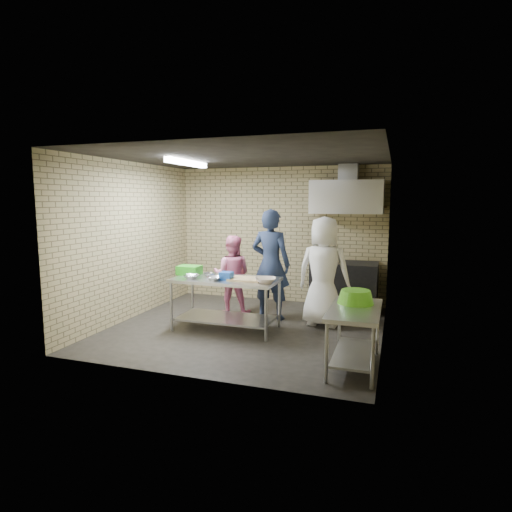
{
  "coord_description": "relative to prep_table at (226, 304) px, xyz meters",
  "views": [
    {
      "loc": [
        2.24,
        -6.19,
        2.05
      ],
      "look_at": [
        0.1,
        0.2,
        1.15
      ],
      "focal_mm": 29.61,
      "sensor_mm": 36.0,
      "label": 1
    }
  ],
  "objects": [
    {
      "name": "mixing_bowl_a",
      "position": [
        -0.5,
        -0.2,
        0.44
      ],
      "size": [
        0.33,
        0.33,
        0.06
      ],
      "primitive_type": "imported",
      "rotation": [
        0.0,
        0.0,
        0.33
      ],
      "color": "silver",
      "rests_on": "prep_table"
    },
    {
      "name": "man_navy",
      "position": [
        0.49,
        0.82,
        0.54
      ],
      "size": [
        0.73,
        0.52,
        1.9
      ],
      "primitive_type": "imported",
      "rotation": [
        0.0,
        0.0,
        3.05
      ],
      "color": "black",
      "rests_on": "floor"
    },
    {
      "name": "front_wall",
      "position": [
        0.28,
        -1.85,
        0.94
      ],
      "size": [
        4.2,
        0.06,
        2.7
      ],
      "primitive_type": "cube",
      "color": "tan",
      "rests_on": "ground"
    },
    {
      "name": "range_hood",
      "position": [
        1.63,
        1.85,
        1.69
      ],
      "size": [
        1.3,
        0.6,
        0.6
      ],
      "primitive_type": "cube",
      "color": "silver",
      "rests_on": "back_wall"
    },
    {
      "name": "woman_white",
      "position": [
        1.43,
        0.7,
        0.48
      ],
      "size": [
        0.94,
        0.67,
        1.79
      ],
      "primitive_type": "imported",
      "rotation": [
        0.0,
        0.0,
        3.02
      ],
      "color": "white",
      "rests_on": "floor"
    },
    {
      "name": "bottle_green",
      "position": [
        2.08,
        2.04,
        1.6
      ],
      "size": [
        0.06,
        0.06,
        0.15
      ],
      "primitive_type": "cylinder",
      "color": "green",
      "rests_on": "wall_shelf"
    },
    {
      "name": "green_basin",
      "position": [
        2.06,
        -0.7,
        0.42
      ],
      "size": [
        0.46,
        0.46,
        0.17
      ],
      "primitive_type": null,
      "color": "#59C626",
      "rests_on": "side_counter"
    },
    {
      "name": "mixing_bowl_b",
      "position": [
        -0.3,
        0.05,
        0.44
      ],
      "size": [
        0.25,
        0.25,
        0.06
      ],
      "primitive_type": "imported",
      "rotation": [
        0.0,
        0.0,
        0.33
      ],
      "color": "#B2B4B9",
      "rests_on": "prep_table"
    },
    {
      "name": "wall_shelf",
      "position": [
        1.93,
        2.04,
        1.51
      ],
      "size": [
        0.8,
        0.2,
        0.04
      ],
      "primitive_type": "cube",
      "color": "#3F2B19",
      "rests_on": "back_wall"
    },
    {
      "name": "woman_pink",
      "position": [
        -0.26,
        0.9,
        0.3
      ],
      "size": [
        0.78,
        0.66,
        1.42
      ],
      "primitive_type": "imported",
      "rotation": [
        0.0,
        0.0,
        3.33
      ],
      "color": "pink",
      "rests_on": "floor"
    },
    {
      "name": "fluorescent_fixture",
      "position": [
        -0.72,
        0.15,
        2.23
      ],
      "size": [
        0.1,
        1.25,
        0.08
      ],
      "primitive_type": "cube",
      "color": "white",
      "rests_on": "ceiling"
    },
    {
      "name": "back_wall",
      "position": [
        0.28,
        2.15,
        0.94
      ],
      "size": [
        4.2,
        0.06,
        2.7
      ],
      "primitive_type": "cube",
      "color": "tan",
      "rests_on": "ground"
    },
    {
      "name": "ceramic_bowl",
      "position": [
        0.7,
        -0.15,
        0.45
      ],
      "size": [
        0.4,
        0.4,
        0.08
      ],
      "primitive_type": "imported",
      "rotation": [
        0.0,
        0.0,
        0.33
      ],
      "color": "beige",
      "rests_on": "prep_table"
    },
    {
      "name": "hood_duct",
      "position": [
        1.63,
        2.0,
        2.14
      ],
      "size": [
        0.35,
        0.3,
        0.3
      ],
      "primitive_type": "cube",
      "color": "#A5A8AD",
      "rests_on": "back_wall"
    },
    {
      "name": "ceiling",
      "position": [
        0.28,
        0.15,
        2.29
      ],
      "size": [
        4.2,
        4.2,
        0.0
      ],
      "primitive_type": "plane",
      "rotation": [
        3.14,
        0.0,
        0.0
      ],
      "color": "black",
      "rests_on": "ground"
    },
    {
      "name": "floor",
      "position": [
        0.28,
        0.15,
        -0.41
      ],
      "size": [
        4.2,
        4.2,
        0.0
      ],
      "primitive_type": "plane",
      "color": "black",
      "rests_on": "ground"
    },
    {
      "name": "left_wall",
      "position": [
        -1.82,
        0.15,
        0.94
      ],
      "size": [
        0.06,
        4.0,
        2.7
      ],
      "primitive_type": "cube",
      "color": "tan",
      "rests_on": "ground"
    },
    {
      "name": "right_wall",
      "position": [
        2.38,
        0.15,
        0.94
      ],
      "size": [
        0.06,
        4.0,
        2.7
      ],
      "primitive_type": "cube",
      "color": "tan",
      "rests_on": "ground"
    },
    {
      "name": "bottle_red",
      "position": [
        1.68,
        2.04,
        1.62
      ],
      "size": [
        0.07,
        0.07,
        0.18
      ],
      "primitive_type": "cylinder",
      "color": "#B22619",
      "rests_on": "wall_shelf"
    },
    {
      "name": "prep_table",
      "position": [
        0.0,
        0.0,
        0.0
      ],
      "size": [
        1.65,
        0.82,
        0.82
      ],
      "primitive_type": "cube",
      "color": "silver",
      "rests_on": "floor"
    },
    {
      "name": "green_crate",
      "position": [
        -0.7,
        0.12,
        0.49
      ],
      "size": [
        0.37,
        0.27,
        0.15
      ],
      "primitive_type": "cube",
      "color": "green",
      "rests_on": "prep_table"
    },
    {
      "name": "stove",
      "position": [
        1.63,
        1.8,
        0.04
      ],
      "size": [
        1.2,
        0.7,
        0.9
      ],
      "primitive_type": "cube",
      "color": "black",
      "rests_on": "floor"
    },
    {
      "name": "mixing_bowl_c",
      "position": [
        -0.1,
        -0.22,
        0.44
      ],
      "size": [
        0.3,
        0.3,
        0.06
      ],
      "primitive_type": "imported",
      "rotation": [
        0.0,
        0.0,
        0.33
      ],
      "color": "#B5B8BC",
      "rests_on": "prep_table"
    },
    {
      "name": "side_counter",
      "position": [
        2.08,
        -0.95,
        -0.04
      ],
      "size": [
        0.6,
        1.2,
        0.75
      ],
      "primitive_type": "cube",
      "color": "silver",
      "rests_on": "floor"
    },
    {
      "name": "cutting_board",
      "position": [
        0.35,
        -0.02,
        0.43
      ],
      "size": [
        0.5,
        0.38,
        0.03
      ],
      "primitive_type": "cube",
      "color": "tan",
      "rests_on": "prep_table"
    },
    {
      "name": "blue_tub",
      "position": [
        0.05,
        -0.1,
        0.47
      ],
      "size": [
        0.18,
        0.18,
        0.12
      ],
      "primitive_type": "cube",
      "color": "blue",
      "rests_on": "prep_table"
    }
  ]
}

